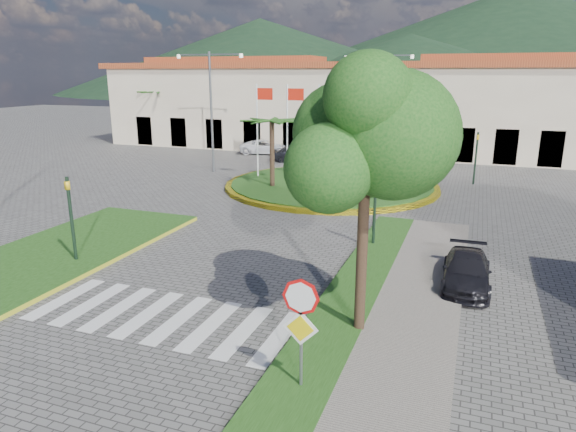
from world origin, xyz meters
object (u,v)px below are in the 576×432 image
(car_dark_b, at_px, (402,147))
(roundabout_island, at_px, (331,185))
(car_dark_a, at_px, (295,154))
(white_van, at_px, (265,147))
(car_side_right, at_px, (466,271))
(deciduous_tree, at_px, (367,137))
(stop_sign, at_px, (301,317))

(car_dark_b, bearing_deg, roundabout_island, 162.13)
(car_dark_a, height_order, car_dark_b, car_dark_a)
(white_van, distance_m, car_side_right, 28.92)
(white_van, bearing_deg, car_dark_a, -139.70)
(car_dark_b, bearing_deg, white_van, 101.17)
(roundabout_island, height_order, car_side_right, roundabout_island)
(car_dark_b, bearing_deg, car_side_right, -178.00)
(white_van, height_order, car_dark_a, car_dark_a)
(roundabout_island, xyz_separation_m, white_van, (-8.77, 10.76, 0.42))
(car_side_right, bearing_deg, car_dark_b, 101.29)
(white_van, relative_size, car_side_right, 1.18)
(deciduous_tree, distance_m, car_side_right, 6.78)
(stop_sign, distance_m, car_side_right, 8.01)
(roundabout_island, xyz_separation_m, car_side_right, (8.04, -12.78, 0.35))
(deciduous_tree, relative_size, car_side_right, 1.88)
(roundabout_island, height_order, stop_sign, roundabout_island)
(white_van, bearing_deg, stop_sign, -168.67)
(deciduous_tree, height_order, car_dark_a, deciduous_tree)
(car_side_right, bearing_deg, car_dark_a, 121.35)
(car_dark_a, xyz_separation_m, car_side_right, (13.16, -20.78, -0.10))
(car_dark_b, relative_size, car_side_right, 0.92)
(roundabout_island, distance_m, car_side_right, 15.10)
(roundabout_island, bearing_deg, white_van, 129.16)
(roundabout_island, relative_size, white_van, 2.98)
(roundabout_island, distance_m, car_dark_a, 9.51)
(deciduous_tree, bearing_deg, car_dark_a, 113.00)
(stop_sign, height_order, car_side_right, stop_sign)
(stop_sign, bearing_deg, car_dark_b, 94.73)
(roundabout_island, height_order, white_van, roundabout_island)
(white_van, relative_size, car_dark_b, 1.29)
(car_dark_a, xyz_separation_m, car_dark_b, (7.11, 6.99, -0.08))
(roundabout_island, xyz_separation_m, car_dark_b, (2.00, 14.99, 0.37))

